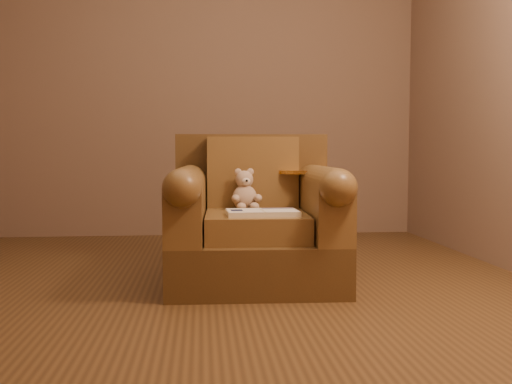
{
  "coord_description": "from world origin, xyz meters",
  "views": [
    {
      "loc": [
        0.09,
        -3.11,
        0.74
      ],
      "look_at": [
        0.39,
        0.02,
        0.52
      ],
      "focal_mm": 40.0,
      "sensor_mm": 36.0,
      "label": 1
    }
  ],
  "objects": [
    {
      "name": "guidebook",
      "position": [
        0.41,
        -0.14,
        0.42
      ],
      "size": [
        0.38,
        0.24,
        0.03
      ],
      "rotation": [
        0.0,
        0.0,
        0.03
      ],
      "color": "beige",
      "rests_on": "armchair"
    },
    {
      "name": "side_table",
      "position": [
        0.75,
        0.37,
        0.34
      ],
      "size": [
        0.45,
        0.45,
        0.63
      ],
      "color": "gold",
      "rests_on": "floor"
    },
    {
      "name": "floor",
      "position": [
        0.0,
        0.0,
        0.0
      ],
      "size": [
        4.0,
        4.0,
        0.0
      ],
      "primitive_type": "plane",
      "color": "brown",
      "rests_on": "ground"
    },
    {
      "name": "teddy_bear",
      "position": [
        0.35,
        0.19,
        0.5
      ],
      "size": [
        0.18,
        0.2,
        0.25
      ],
      "rotation": [
        0.0,
        0.0,
        0.13
      ],
      "color": "tan",
      "rests_on": "armchair"
    },
    {
      "name": "armchair",
      "position": [
        0.39,
        0.11,
        0.33
      ],
      "size": [
        0.98,
        0.93,
        0.85
      ],
      "rotation": [
        0.0,
        0.0,
        -0.04
      ],
      "color": "brown",
      "rests_on": "floor"
    }
  ]
}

